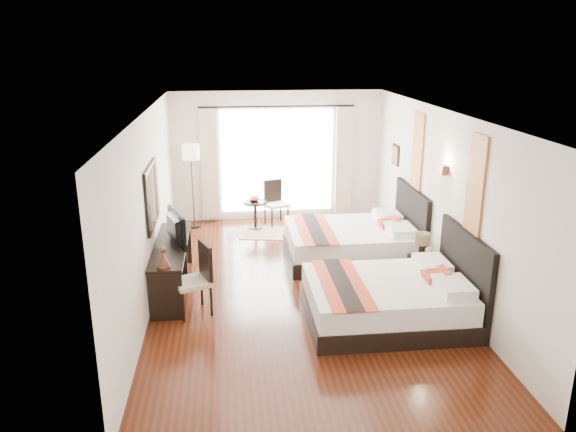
{
  "coord_description": "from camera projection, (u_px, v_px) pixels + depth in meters",
  "views": [
    {
      "loc": [
        -1.06,
        -8.19,
        3.78
      ],
      "look_at": [
        -0.14,
        0.24,
        1.14
      ],
      "focal_mm": 35.0,
      "sensor_mm": 36.0,
      "label": 1
    }
  ],
  "objects": [
    {
      "name": "drape_right",
      "position": [
        344.0,
        161.0,
        12.22
      ],
      "size": [
        0.35,
        0.14,
        2.35
      ],
      "primitive_type": "cube",
      "color": "#B9A48F",
      "rests_on": "floor"
    },
    {
      "name": "wall_desk",
      "position": [
        149.0,
        208.0,
        8.36
      ],
      "size": [
        0.01,
        7.5,
        2.8
      ],
      "primitive_type": "cube",
      "color": "silver",
      "rests_on": "floor"
    },
    {
      "name": "wall_headboard",
      "position": [
        440.0,
        200.0,
        8.83
      ],
      "size": [
        0.01,
        7.5,
        2.8
      ],
      "primitive_type": "cube",
      "color": "silver",
      "rests_on": "floor"
    },
    {
      "name": "mirror_glass",
      "position": [
        154.0,
        195.0,
        8.5
      ],
      "size": [
        0.01,
        1.12,
        0.82
      ],
      "primitive_type": "cube",
      "color": "white",
      "rests_on": "mirror_frame"
    },
    {
      "name": "desk_chair",
      "position": [
        194.0,
        293.0,
        8.09
      ],
      "size": [
        0.63,
        0.63,
        1.04
      ],
      "rotation": [
        0.0,
        0.0,
        3.52
      ],
      "color": "#B5AA8B",
      "rests_on": "floor"
    },
    {
      "name": "wall_sconce",
      "position": [
        444.0,
        170.0,
        8.49
      ],
      "size": [
        0.1,
        0.14,
        0.14
      ],
      "primitive_type": "cube",
      "color": "#4B281A",
      "rests_on": "wall_headboard"
    },
    {
      "name": "mirror_frame",
      "position": [
        152.0,
        195.0,
        8.5
      ],
      "size": [
        0.04,
        1.25,
        0.95
      ],
      "primitive_type": "cube",
      "color": "black",
      "rests_on": "wall_desk"
    },
    {
      "name": "window_glass",
      "position": [
        277.0,
        161.0,
        12.16
      ],
      "size": [
        2.4,
        0.02,
        2.2
      ],
      "primitive_type": "cube",
      "color": "white",
      "rests_on": "wall_window"
    },
    {
      "name": "floor",
      "position": [
        298.0,
        288.0,
        9.01
      ],
      "size": [
        4.5,
        7.5,
        0.01
      ],
      "primitive_type": "cube",
      "color": "#361609",
      "rests_on": "ground"
    },
    {
      "name": "table_lamp",
      "position": [
        422.0,
        240.0,
        8.91
      ],
      "size": [
        0.24,
        0.24,
        0.38
      ],
      "color": "black",
      "rests_on": "nightstand"
    },
    {
      "name": "window_chair",
      "position": [
        276.0,
        211.0,
        12.06
      ],
      "size": [
        0.56,
        0.56,
        0.95
      ],
      "rotation": [
        0.0,
        0.0,
        -1.23
      ],
      "color": "#B5AA8B",
      "rests_on": "floor"
    },
    {
      "name": "console_desk",
      "position": [
        172.0,
        266.0,
        8.87
      ],
      "size": [
        0.5,
        2.2,
        0.76
      ],
      "primitive_type": "cube",
      "color": "black",
      "rests_on": "floor"
    },
    {
      "name": "television",
      "position": [
        171.0,
        228.0,
        8.69
      ],
      "size": [
        0.41,
        0.88,
        0.51
      ],
      "primitive_type": "imported",
      "rotation": [
        0.0,
        0.0,
        1.91
      ],
      "color": "black",
      "rests_on": "console_desk"
    },
    {
      "name": "fruit_bowl",
      "position": [
        254.0,
        200.0,
        11.68
      ],
      "size": [
        0.3,
        0.3,
        0.06
      ],
      "primitive_type": "imported",
      "rotation": [
        0.0,
        0.0,
        -0.41
      ],
      "color": "#49331A",
      "rests_on": "side_table"
    },
    {
      "name": "wall_window",
      "position": [
        277.0,
        156.0,
        12.15
      ],
      "size": [
        4.5,
        0.01,
        2.8
      ],
      "primitive_type": "cube",
      "color": "silver",
      "rests_on": "floor"
    },
    {
      "name": "side_table",
      "position": [
        255.0,
        215.0,
        11.79
      ],
      "size": [
        0.51,
        0.51,
        0.59
      ],
      "primitive_type": "cylinder",
      "color": "black",
      "rests_on": "floor"
    },
    {
      "name": "bed_near",
      "position": [
        392.0,
        298.0,
        7.88
      ],
      "size": [
        2.26,
        1.76,
        1.28
      ],
      "color": "black",
      "rests_on": "floor"
    },
    {
      "name": "nightstand",
      "position": [
        424.0,
        273.0,
        8.97
      ],
      "size": [
        0.41,
        0.51,
        0.49
      ],
      "primitive_type": "cube",
      "color": "black",
      "rests_on": "floor"
    },
    {
      "name": "sheer_curtain",
      "position": [
        277.0,
        162.0,
        12.11
      ],
      "size": [
        2.3,
        0.02,
        2.1
      ],
      "primitive_type": "cube",
      "color": "white",
      "rests_on": "wall_window"
    },
    {
      "name": "vase",
      "position": [
        428.0,
        256.0,
        8.78
      ],
      "size": [
        0.14,
        0.14,
        0.12
      ],
      "primitive_type": "imported",
      "rotation": [
        0.0,
        0.0,
        -0.18
      ],
      "color": "black",
      "rests_on": "nightstand"
    },
    {
      "name": "wall_entry",
      "position": [
        351.0,
        319.0,
        5.04
      ],
      "size": [
        4.5,
        0.01,
        2.8
      ],
      "primitive_type": "cube",
      "color": "silver",
      "rests_on": "floor"
    },
    {
      "name": "ceiling",
      "position": [
        299.0,
        112.0,
        8.18
      ],
      "size": [
        4.5,
        7.5,
        0.02
      ],
      "primitive_type": "cube",
      "color": "white",
      "rests_on": "wall_headboard"
    },
    {
      "name": "art_panel_far",
      "position": [
        418.0,
        152.0,
        9.75
      ],
      "size": [
        0.03,
        0.5,
        1.35
      ],
      "primitive_type": "cube",
      "color": "#983316",
      "rests_on": "wall_headboard"
    },
    {
      "name": "art_panel_near",
      "position": [
        475.0,
        185.0,
        7.5
      ],
      "size": [
        0.03,
        0.5,
        1.35
      ],
      "primitive_type": "cube",
      "color": "#983316",
      "rests_on": "wall_headboard"
    },
    {
      "name": "floor_lamp",
      "position": [
        191.0,
        157.0,
        11.51
      ],
      "size": [
        0.36,
        0.36,
        1.78
      ],
      "color": "black",
      "rests_on": "floor"
    },
    {
      "name": "drape_left",
      "position": [
        210.0,
        164.0,
        11.92
      ],
      "size": [
        0.35,
        0.14,
        2.35
      ],
      "primitive_type": "cube",
      "color": "#B9A48F",
      "rests_on": "floor"
    },
    {
      "name": "bed_far",
      "position": [
        354.0,
        241.0,
        10.12
      ],
      "size": [
        2.29,
        1.79,
        1.29
      ],
      "color": "black",
      "rests_on": "floor"
    },
    {
      "name": "bronze_figurine",
      "position": [
        164.0,
        259.0,
        7.77
      ],
      "size": [
        0.21,
        0.21,
        0.29
      ],
      "primitive_type": null,
      "rotation": [
        0.0,
        0.0,
        -0.11
      ],
      "color": "#4B281A",
      "rests_on": "console_desk"
    },
    {
      "name": "jute_rug",
      "position": [
        272.0,
        233.0,
        11.56
      ],
      "size": [
        1.4,
        1.06,
        0.01
      ],
      "primitive_type": "cube",
      "rotation": [
        0.0,
        0.0,
        -0.16
      ],
      "color": "tan",
      "rests_on": "floor"
    }
  ]
}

